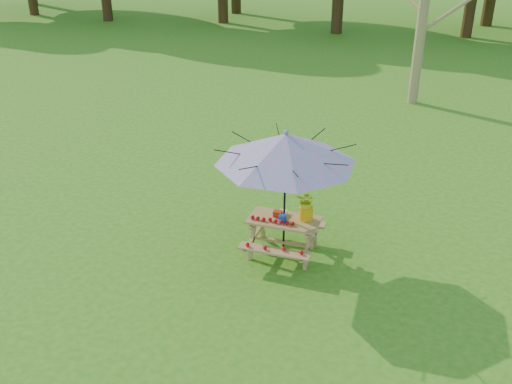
% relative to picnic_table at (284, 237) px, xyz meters
% --- Properties ---
extents(ground, '(120.00, 120.00, 0.00)m').
position_rel_picnic_table_xyz_m(ground, '(-3.21, -2.23, -0.33)').
color(ground, '#2C7316').
rests_on(ground, ground).
extents(picnic_table, '(1.20, 1.32, 0.67)m').
position_rel_picnic_table_xyz_m(picnic_table, '(0.00, 0.00, 0.00)').
color(picnic_table, '#A46F4A').
rests_on(picnic_table, ground).
extents(patio_umbrella, '(2.96, 2.96, 2.26)m').
position_rel_picnic_table_xyz_m(patio_umbrella, '(0.00, 0.00, 1.62)').
color(patio_umbrella, black).
rests_on(patio_umbrella, ground).
extents(produce_bins, '(0.27, 0.39, 0.13)m').
position_rel_picnic_table_xyz_m(produce_bins, '(-0.06, 0.01, 0.40)').
color(produce_bins, red).
rests_on(produce_bins, picnic_table).
extents(tomatoes_row, '(0.77, 0.13, 0.07)m').
position_rel_picnic_table_xyz_m(tomatoes_row, '(-0.15, -0.18, 0.38)').
color(tomatoes_row, red).
rests_on(tomatoes_row, picnic_table).
extents(flower_bucket, '(0.33, 0.29, 0.51)m').
position_rel_picnic_table_xyz_m(flower_bucket, '(0.35, 0.12, 0.62)').
color(flower_bucket, '#F2AE0C').
rests_on(flower_bucket, picnic_table).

